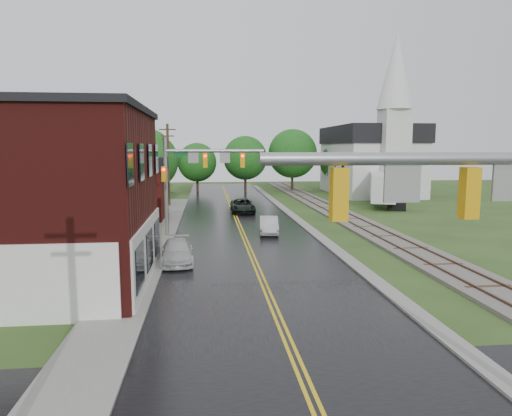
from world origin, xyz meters
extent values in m
cube|color=black|center=(0.00, 30.00, 0.00)|extent=(10.00, 90.00, 0.02)
cube|color=gray|center=(5.40, 35.00, 0.00)|extent=(0.80, 70.00, 0.12)
cube|color=gray|center=(-6.20, 25.00, 0.00)|extent=(2.40, 50.00, 0.12)
cube|color=silver|center=(-5.45, 15.00, 1.50)|extent=(0.10, 9.50, 3.00)
cube|color=tan|center=(-11.00, 26.00, 3.20)|extent=(8.00, 7.00, 6.40)
cube|color=#3F0F0C|center=(-10.00, 35.00, 2.20)|extent=(7.00, 6.00, 4.40)
cube|color=silver|center=(20.00, 55.00, 3.50)|extent=(10.00, 16.00, 7.00)
cube|color=black|center=(20.00, 55.00, 8.20)|extent=(10.40, 16.40, 2.40)
cube|color=silver|center=(20.00, 47.00, 5.50)|extent=(3.20, 3.20, 11.00)
cone|color=silver|center=(20.00, 47.00, 15.50)|extent=(4.40, 4.40, 9.00)
cube|color=#59544C|center=(10.00, 35.00, 0.10)|extent=(3.20, 80.00, 0.20)
cube|color=#4C3828|center=(9.28, 35.00, 0.24)|extent=(0.10, 80.00, 0.12)
cube|color=#4C3828|center=(10.72, 35.00, 0.24)|extent=(0.10, 80.00, 0.12)
cylinder|color=gray|center=(2.00, 2.00, 6.20)|extent=(7.20, 0.26, 0.26)
cube|color=orange|center=(2.72, 2.00, 5.50)|extent=(0.32, 0.30, 1.05)
cube|color=orange|center=(-0.02, 2.00, 5.50)|extent=(0.32, 0.30, 1.05)
cube|color=gray|center=(3.58, 2.00, 5.70)|extent=(0.75, 0.06, 0.75)
cube|color=gray|center=(1.28, 2.00, 5.70)|extent=(0.75, 0.06, 0.75)
cylinder|color=gray|center=(-5.60, 27.00, 3.60)|extent=(0.28, 0.28, 7.20)
cylinder|color=gray|center=(-2.00, 27.00, 6.20)|extent=(7.20, 0.26, 0.26)
cube|color=orange|center=(-2.72, 27.00, 5.50)|extent=(0.32, 0.30, 1.05)
cube|color=orange|center=(0.02, 27.00, 5.50)|extent=(0.32, 0.30, 1.05)
cube|color=gray|center=(-3.58, 27.00, 5.70)|extent=(0.75, 0.06, 0.75)
cube|color=gray|center=(-1.28, 27.00, 5.70)|extent=(0.75, 0.06, 0.75)
cube|color=#0C5926|center=(-4.30, 27.00, 5.95)|extent=(1.40, 0.04, 0.30)
sphere|color=#FF0C0C|center=(-2.72, 26.82, 5.83)|extent=(0.20, 0.20, 0.20)
cylinder|color=#382616|center=(-6.80, 22.00, 4.50)|extent=(0.28, 0.28, 9.00)
cube|color=#382616|center=(-6.80, 22.00, 8.40)|extent=(1.80, 0.12, 0.12)
cube|color=#382616|center=(-6.80, 22.00, 7.70)|extent=(1.40, 0.12, 0.12)
cylinder|color=#382616|center=(-6.80, 44.00, 4.50)|extent=(0.28, 0.28, 9.00)
cube|color=#382616|center=(-6.80, 44.00, 8.40)|extent=(1.80, 0.12, 0.12)
cube|color=#382616|center=(-6.80, 44.00, 7.70)|extent=(1.40, 0.12, 0.12)
cylinder|color=black|center=(-18.00, 32.00, 1.71)|extent=(0.36, 0.36, 3.42)
sphere|color=#1B4A15|center=(-18.00, 32.00, 5.89)|extent=(7.60, 7.60, 7.60)
sphere|color=#1B4A15|center=(-17.40, 31.60, 5.23)|extent=(5.32, 5.32, 5.32)
cylinder|color=black|center=(-14.00, 40.00, 1.35)|extent=(0.36, 0.36, 2.70)
sphere|color=#1B4A15|center=(-14.00, 40.00, 4.65)|extent=(6.00, 6.00, 6.00)
sphere|color=#1B4A15|center=(-13.40, 39.60, 4.12)|extent=(4.20, 4.20, 4.20)
cylinder|color=black|center=(-9.00, 46.00, 1.44)|extent=(0.36, 0.36, 2.88)
sphere|color=#1B4A15|center=(-9.00, 46.00, 4.96)|extent=(6.40, 6.40, 6.40)
sphere|color=#1B4A15|center=(-8.40, 45.60, 4.40)|extent=(4.48, 4.48, 4.48)
imported|color=black|center=(0.88, 38.06, 0.68)|extent=(2.28, 4.92, 1.36)
imported|color=#B1B1B6|center=(1.96, 26.71, 0.64)|extent=(1.74, 3.99, 1.27)
imported|color=silver|center=(-4.35, 18.63, 0.62)|extent=(2.03, 4.39, 1.24)
cube|color=black|center=(16.81, 38.09, 0.40)|extent=(2.11, 1.73, 0.80)
cylinder|color=gray|center=(16.81, 45.07, 0.40)|extent=(0.16, 0.16, 0.80)
cube|color=silver|center=(16.81, 42.28, 2.20)|extent=(5.96, 11.34, 2.79)
camera|label=1|loc=(-2.61, -6.75, 6.41)|focal=32.00mm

